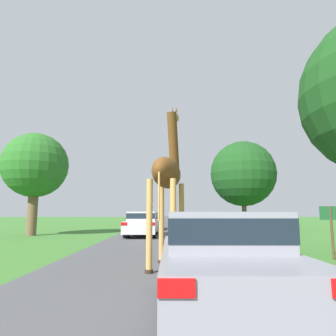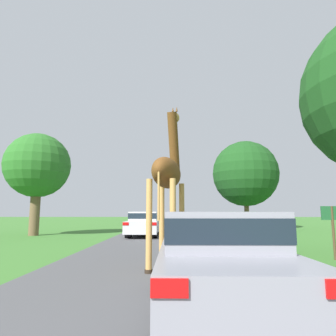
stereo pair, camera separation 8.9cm
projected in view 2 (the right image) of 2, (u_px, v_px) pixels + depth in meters
road at (176, 227)px, 28.67m from camera, size 7.61×120.00×0.00m
giraffe_near_road at (168, 175)px, 8.56m from camera, size 1.09×2.88×5.00m
car_lead_maroon at (219, 258)px, 4.67m from camera, size 1.83×4.28×1.52m
car_queue_right at (150, 221)px, 25.03m from camera, size 1.92×4.12×1.38m
car_queue_left at (144, 223)px, 18.60m from camera, size 1.85×4.81×1.48m
car_far_ahead at (228, 231)px, 12.93m from camera, size 1.92×4.40×1.26m
car_verge_right at (208, 222)px, 22.96m from camera, size 1.87×3.97×1.25m
tree_left_edge at (245, 174)px, 26.19m from camera, size 5.69×5.69×7.62m
tree_centre_back at (38, 166)px, 19.44m from camera, size 4.16×4.16×6.55m
sign_post at (333, 222)px, 9.57m from camera, size 0.70×0.08×1.68m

